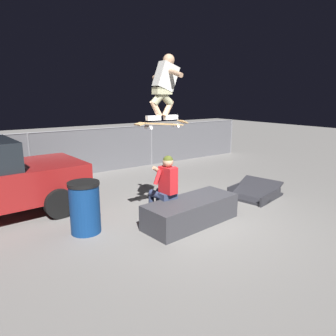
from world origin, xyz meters
The scene contains 8 objects.
ground_plane centered at (0.00, 0.00, 0.00)m, with size 40.00×40.00×0.00m, color slate.
ledge_box_main centered at (-0.19, -0.10, 0.24)m, with size 1.90×0.75×0.48m, color #38383D.
person_sitting_on_ledge centered at (-0.53, 0.30, 0.73)m, with size 0.60×0.77×1.31m.
skateboard centered at (-0.64, 0.21, 1.90)m, with size 1.03×0.24×0.13m.
skater_airborne centered at (-0.59, 0.21, 2.58)m, with size 0.62×0.89×1.12m.
kicker_ramp centered at (2.09, 0.28, 0.07)m, with size 1.33×1.23×0.46m.
trash_bin centered at (-1.98, 0.69, 0.47)m, with size 0.55×0.55×0.93m.
fence_back centered at (0.00, 4.74, 0.75)m, with size 12.05×0.05×1.41m.
Camera 1 is at (-3.78, -4.38, 2.39)m, focal length 33.23 mm.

